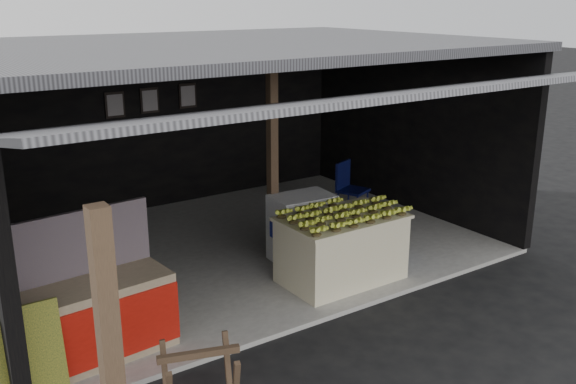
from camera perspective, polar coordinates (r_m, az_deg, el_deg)
ground at (r=7.67m, az=4.65°, el=-11.00°), size 80.00×80.00×0.00m
concrete_slab at (r=9.54m, az=-4.82°, el=-5.00°), size 7.00×5.00×0.06m
shophouse at (r=9.25m, az=-6.11°, el=7.61°), size 7.40×7.29×3.02m
banana_table at (r=8.29m, az=4.77°, el=-4.99°), size 1.58×0.97×0.87m
banana_pile at (r=8.11m, az=4.86°, el=-1.60°), size 1.46×0.87×0.17m
white_crate at (r=8.91m, az=1.25°, el=-3.16°), size 0.87×0.63×0.93m
neighbor_stall at (r=6.87m, az=-16.48°, el=-10.40°), size 1.50×0.78×1.49m
green_signboard at (r=6.31m, az=-22.10°, el=-13.40°), size 0.63×0.19×0.94m
sawhorse at (r=5.84m, az=-7.86°, el=-15.96°), size 0.77×0.76×0.68m
water_barrel at (r=9.08m, az=8.42°, el=-4.34°), size 0.35×0.35×0.51m
plastic_chair at (r=10.67m, az=5.38°, el=0.67°), size 0.57×0.57×0.93m
magenta_rug at (r=10.03m, az=5.25°, el=-3.69°), size 1.62×1.19×0.01m
picture_frames at (r=11.07m, az=-12.04°, el=7.98°), size 1.62×0.04×0.46m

